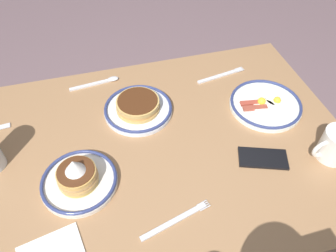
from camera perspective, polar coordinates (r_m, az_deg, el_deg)
name	(u,v)px	position (r m, az deg, el deg)	size (l,w,h in m)	color
ground_plane	(157,243)	(1.63, -1.91, -19.92)	(6.00, 6.00, 0.00)	#71585C
dining_table	(153,170)	(1.10, -2.68, -7.82)	(1.24, 0.85, 0.73)	#9A6F4A
plate_near_main	(138,107)	(1.10, -5.28, 3.28)	(0.23, 0.23, 0.05)	silver
plate_center_pancakes	(266,104)	(1.16, 16.78, 3.68)	(0.24, 0.24, 0.04)	white
plate_far_companion	(78,179)	(0.94, -15.48, -8.93)	(0.21, 0.21, 0.11)	silver
coffee_mug	(335,145)	(1.06, 27.36, -2.97)	(0.13, 0.09, 0.10)	white
cell_phone	(263,158)	(1.01, 16.34, -5.45)	(0.14, 0.07, 0.01)	black
fork_near	(177,220)	(0.87, 1.59, -16.21)	(0.20, 0.07, 0.01)	silver
fork_far	(221,75)	(1.26, 9.35, 8.78)	(0.20, 0.05, 0.01)	silver
tea_spoon	(101,82)	(1.24, -11.64, 7.60)	(0.18, 0.04, 0.01)	silver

